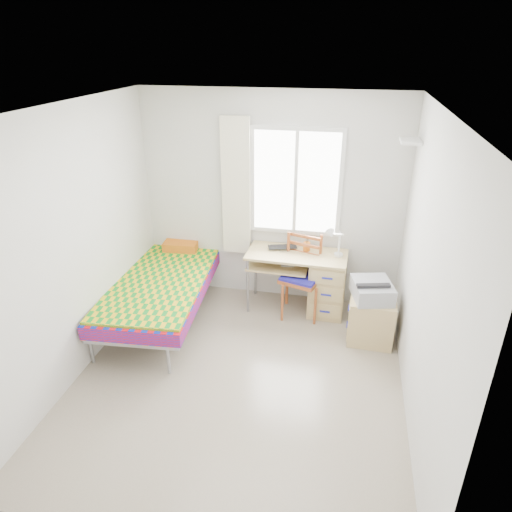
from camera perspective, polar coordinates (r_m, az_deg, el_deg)
The scene contains 17 objects.
floor at distance 4.76m, azimuth -2.13°, elevation -14.97°, with size 3.50×3.50×0.00m, color #BCAD93.
ceiling at distance 3.65m, azimuth -2.82°, elevation 17.82°, with size 3.50×3.50×0.00m, color white.
wall_back at distance 5.62m, azimuth 1.88°, elevation 6.97°, with size 3.20×3.20×0.00m, color silver.
wall_left at distance 4.66m, azimuth -21.89°, elevation 1.03°, with size 3.50×3.50×0.00m, color silver.
wall_right at distance 4.00m, azimuth 20.46°, elevation -2.80°, with size 3.50×3.50×0.00m, color silver.
window at distance 5.49m, azimuth 5.00°, elevation 9.15°, with size 1.10×0.04×1.30m.
curtain at distance 5.60m, azimuth -2.51°, elevation 8.48°, with size 0.35×0.05×1.70m, color white.
floating_shelf at distance 5.03m, azimuth 18.74°, elevation 13.48°, with size 0.20×0.32×0.03m, color white.
bed at distance 5.60m, azimuth -11.17°, elevation -2.93°, with size 1.19×2.29×0.96m.
desk at distance 5.64m, azimuth 8.21°, elevation -3.12°, with size 1.22×0.58×0.75m.
chair at distance 5.51m, azimuth 5.86°, elevation -1.91°, with size 0.54×0.54×1.01m.
cabinet at distance 5.28m, azimuth 14.19°, elevation -7.69°, with size 0.51×0.45×0.53m.
printer at distance 5.11m, azimuth 14.31°, elevation -4.11°, with size 0.49×0.54×0.20m.
laptop at distance 5.58m, azimuth 3.41°, elevation 0.86°, with size 0.35×0.23×0.03m, color black.
pen_cup at distance 5.58m, azimuth 6.35°, elevation 1.19°, with size 0.08×0.08×0.10m, color #CA6916.
task_lamp at distance 5.31m, azimuth 9.73°, elevation 2.04°, with size 0.23×0.32×0.41m.
book at distance 5.64m, azimuth 3.16°, elevation -0.83°, with size 0.16×0.22×0.02m, color gray.
Camera 1 is at (0.90, -3.51, 3.09)m, focal length 32.00 mm.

